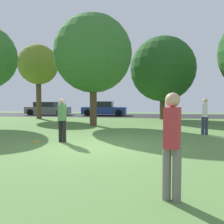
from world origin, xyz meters
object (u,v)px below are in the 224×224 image
oak_tree_left (38,65)px  person_thrower (205,115)px  parked_car_grey (48,109)px  person_catcher (172,141)px  birch_tree_lone (93,54)px  person_bystander (62,118)px  oak_tree_right (163,69)px  parked_car_blue (104,109)px  frisbee_disc (37,142)px

oak_tree_left → person_thrower: 14.46m
oak_tree_left → parked_car_grey: bearing=104.9°
person_thrower → person_catcher: bearing=0.0°
person_thrower → person_catcher: size_ratio=0.97×
birch_tree_lone → person_bystander: (0.06, -5.73, -3.52)m
oak_tree_right → parked_car_blue: (-5.60, 3.98, -3.46)m
person_thrower → person_bystander: size_ratio=1.01×
frisbee_disc → parked_car_blue: parked_car_blue is taller
oak_tree_left → parked_car_grey: 6.29m
person_bystander → person_thrower: bearing=-60.0°
birch_tree_lone → frisbee_disc: birch_tree_lone is taller
birch_tree_lone → frisbee_disc: 7.39m
parked_car_blue → person_thrower: bearing=-61.1°
birch_tree_lone → parked_car_blue: 10.14m
person_catcher → parked_car_blue: person_catcher is taller
oak_tree_right → oak_tree_left: size_ratio=1.08×
person_thrower → parked_car_grey: (-12.96, 12.43, -0.29)m
oak_tree_left → parked_car_blue: (4.84, 4.72, -3.91)m
person_thrower → parked_car_grey: size_ratio=0.36×
frisbee_disc → parked_car_grey: parked_car_grey is taller
person_thrower → parked_car_grey: person_thrower is taller
oak_tree_right → parked_car_grey: (-11.71, 4.00, -3.48)m
oak_tree_left → parked_car_grey: (-1.27, 4.74, -3.93)m
oak_tree_left → frisbee_disc: 12.43m
person_thrower → frisbee_disc: person_thrower is taller
person_catcher → parked_car_blue: (-4.50, 19.76, -0.30)m
birch_tree_lone → person_thrower: 7.52m
oak_tree_right → frisbee_disc: size_ratio=25.13×
oak_tree_right → person_bystander: oak_tree_right is taller
birch_tree_lone → person_catcher: bearing=-71.1°
oak_tree_left → person_catcher: (9.34, -15.04, -3.61)m
birch_tree_lone → frisbee_disc: size_ratio=25.38×
oak_tree_left → frisbee_disc: oak_tree_left is taller
person_bystander → frisbee_disc: (-0.97, -0.13, -0.90)m
birch_tree_lone → parked_car_blue: (-0.94, 9.36, -3.78)m
birch_tree_lone → oak_tree_left: birch_tree_lone is taller
birch_tree_lone → person_bystander: size_ratio=4.13×
person_bystander → parked_car_blue: (-1.00, 15.09, -0.26)m
person_bystander → parked_car_blue: size_ratio=0.37×
oak_tree_left → person_thrower: size_ratio=3.77×
oak_tree_right → frisbee_disc: oak_tree_right is taller
person_bystander → birch_tree_lone: bearing=5.9°
frisbee_disc → parked_car_blue: 15.23m
parked_car_blue → person_bystander: bearing=-86.2°
birch_tree_lone → parked_car_grey: birch_tree_lone is taller
person_catcher → person_bystander: person_catcher is taller
person_thrower → person_bystander: bearing=-47.7°
person_thrower → frisbee_disc: 7.43m
birch_tree_lone → oak_tree_right: (4.66, 5.38, -0.31)m
parked_car_blue → oak_tree_right: bearing=-35.4°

